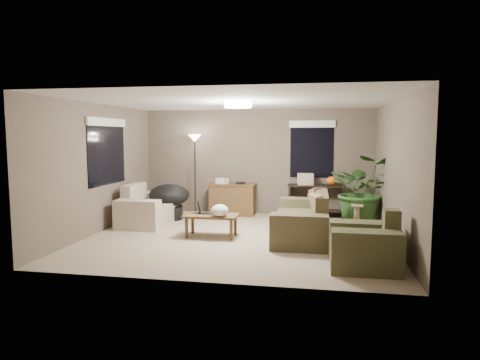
% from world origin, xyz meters
% --- Properties ---
extents(room_shell, '(5.50, 5.50, 5.50)m').
position_xyz_m(room_shell, '(0.00, 0.00, 1.25)').
color(room_shell, tan).
rests_on(room_shell, ground).
extents(main_sofa, '(0.95, 2.20, 0.85)m').
position_xyz_m(main_sofa, '(1.20, 0.19, 0.29)').
color(main_sofa, '#4C452D').
rests_on(main_sofa, ground).
extents(throw_pillows, '(0.38, 1.40, 0.47)m').
position_xyz_m(throw_pillows, '(1.45, 0.19, 0.65)').
color(throw_pillows, '#8C7251').
rests_on(throw_pillows, main_sofa).
extents(loveseat, '(0.90, 1.60, 0.85)m').
position_xyz_m(loveseat, '(-2.13, 0.87, 0.30)').
color(loveseat, beige).
rests_on(loveseat, ground).
extents(armchair, '(0.95, 1.00, 0.85)m').
position_xyz_m(armchair, '(2.13, -1.47, 0.30)').
color(armchair, brown).
rests_on(armchair, ground).
extents(coffee_table, '(1.00, 0.55, 0.42)m').
position_xyz_m(coffee_table, '(-0.50, -0.06, 0.36)').
color(coffee_table, brown).
rests_on(coffee_table, ground).
extents(laptop, '(0.38, 0.24, 0.24)m').
position_xyz_m(laptop, '(-0.67, 0.04, 0.48)').
color(laptop, black).
rests_on(laptop, coffee_table).
extents(plastic_bag, '(0.37, 0.34, 0.22)m').
position_xyz_m(plastic_bag, '(-0.30, -0.21, 0.53)').
color(plastic_bag, white).
rests_on(plastic_bag, coffee_table).
extents(desk, '(1.10, 0.50, 0.75)m').
position_xyz_m(desk, '(-0.54, 2.18, 0.38)').
color(desk, brown).
rests_on(desk, ground).
extents(desk_papers, '(0.69, 0.30, 0.12)m').
position_xyz_m(desk_papers, '(-0.69, 2.17, 0.80)').
color(desk_papers, silver).
rests_on(desk_papers, desk).
extents(console_table, '(1.30, 0.40, 0.75)m').
position_xyz_m(console_table, '(1.42, 2.26, 0.44)').
color(console_table, black).
rests_on(console_table, ground).
extents(pumpkin, '(0.31, 0.31, 0.20)m').
position_xyz_m(pumpkin, '(1.77, 2.26, 0.85)').
color(pumpkin, orange).
rests_on(pumpkin, console_table).
extents(cardboard_box, '(0.38, 0.31, 0.26)m').
position_xyz_m(cardboard_box, '(1.17, 2.26, 0.88)').
color(cardboard_box, beige).
rests_on(cardboard_box, console_table).
extents(papasan_chair, '(1.07, 1.07, 0.80)m').
position_xyz_m(papasan_chair, '(-1.84, 1.40, 0.47)').
color(papasan_chair, black).
rests_on(papasan_chair, ground).
extents(floor_lamp, '(0.32, 0.32, 1.91)m').
position_xyz_m(floor_lamp, '(-1.43, 2.10, 1.60)').
color(floor_lamp, black).
rests_on(floor_lamp, ground).
extents(ceiling_fixture, '(0.50, 0.50, 0.10)m').
position_xyz_m(ceiling_fixture, '(0.00, 0.00, 2.44)').
color(ceiling_fixture, white).
rests_on(ceiling_fixture, room_shell).
extents(houseplant, '(1.35, 1.49, 1.17)m').
position_xyz_m(houseplant, '(2.38, 1.53, 0.58)').
color(houseplant, '#2D5923').
rests_on(houseplant, ground).
extents(cat_scratching_post, '(0.32, 0.32, 0.50)m').
position_xyz_m(cat_scratching_post, '(2.24, 1.08, 0.21)').
color(cat_scratching_post, tan).
rests_on(cat_scratching_post, ground).
extents(window_left, '(0.05, 1.56, 1.33)m').
position_xyz_m(window_left, '(-2.73, 0.30, 1.78)').
color(window_left, black).
rests_on(window_left, room_shell).
extents(window_back, '(1.06, 0.05, 1.33)m').
position_xyz_m(window_back, '(1.30, 2.48, 1.79)').
color(window_back, black).
rests_on(window_back, room_shell).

